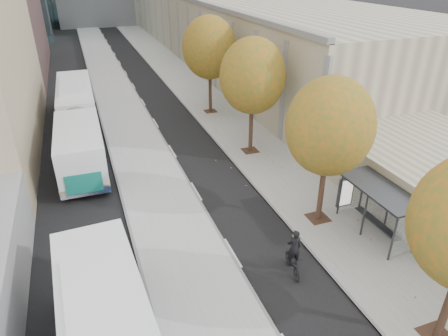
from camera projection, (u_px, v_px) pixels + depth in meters
name	position (u px, v px, depth m)	size (l,w,h in m)	color
bus_platform	(121.00, 107.00, 37.20)	(4.25, 150.00, 0.15)	#A5A5A5
sidewalk	(203.00, 98.00, 39.66)	(4.75, 150.00, 0.08)	gray
building_tan	(215.00, 17.00, 65.45)	(18.00, 92.00, 8.00)	gray
bus_shelter	(383.00, 196.00, 19.14)	(1.90, 4.40, 2.53)	#383A3F
tree_c	(330.00, 127.00, 18.78)	(4.20, 4.20, 7.28)	black
tree_d	(253.00, 76.00, 26.17)	(4.40, 4.40, 7.60)	black
tree_e	(209.00, 48.00, 33.56)	(4.60, 4.60, 7.92)	black
bus_far	(78.00, 119.00, 29.79)	(2.96, 18.83, 3.13)	silver
cyclist	(293.00, 257.00, 17.21)	(0.77, 1.81, 2.25)	black
distant_car	(77.00, 88.00, 40.77)	(1.49, 3.71, 1.26)	silver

